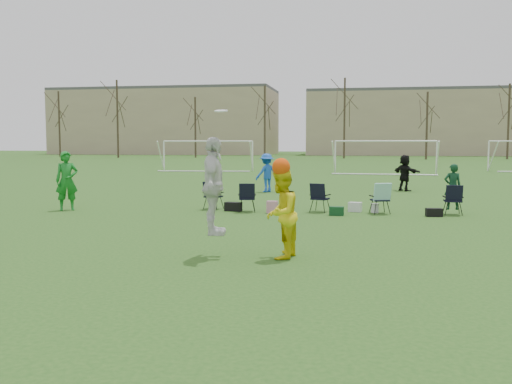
% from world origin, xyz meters
% --- Properties ---
extents(ground, '(260.00, 260.00, 0.00)m').
position_xyz_m(ground, '(0.00, 0.00, 0.00)').
color(ground, '#224E18').
rests_on(ground, ground).
extents(fielder_green_near, '(0.88, 0.80, 2.03)m').
position_xyz_m(fielder_green_near, '(-7.71, 6.95, 1.01)').
color(fielder_green_near, '#147521').
rests_on(fielder_green_near, ground).
extents(fielder_blue, '(1.29, 1.29, 1.79)m').
position_xyz_m(fielder_blue, '(-2.11, 15.21, 0.90)').
color(fielder_blue, blue).
rests_on(fielder_blue, ground).
extents(fielder_black, '(1.43, 1.56, 1.74)m').
position_xyz_m(fielder_black, '(4.29, 17.02, 0.87)').
color(fielder_black, black).
rests_on(fielder_black, ground).
extents(center_contest, '(2.09, 1.25, 2.99)m').
position_xyz_m(center_contest, '(-0.07, 0.14, 1.19)').
color(center_contest, silver).
rests_on(center_contest, ground).
extents(sideline_setup, '(8.63, 1.47, 1.64)m').
position_xyz_m(sideline_setup, '(1.44, 7.97, 0.50)').
color(sideline_setup, '#0E351E').
rests_on(sideline_setup, ground).
extents(goal_left, '(7.39, 0.76, 2.46)m').
position_xyz_m(goal_left, '(-10.00, 34.00, 1.92)').
color(goal_left, white).
rests_on(goal_left, ground).
extents(goal_mid, '(7.40, 0.63, 2.46)m').
position_xyz_m(goal_mid, '(4.00, 32.00, 1.92)').
color(goal_mid, white).
rests_on(goal_mid, ground).
extents(tree_line, '(110.28, 3.28, 11.40)m').
position_xyz_m(tree_line, '(0.24, 69.85, 5.09)').
color(tree_line, '#382B21').
rests_on(tree_line, ground).
extents(building_row, '(126.00, 16.00, 13.00)m').
position_xyz_m(building_row, '(6.73, 96.00, 5.99)').
color(building_row, tan).
rests_on(building_row, ground).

